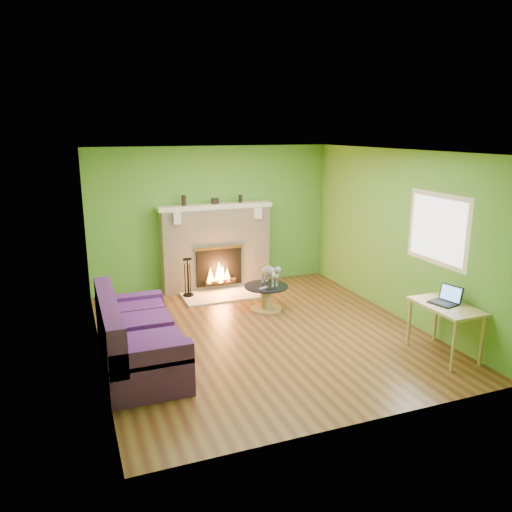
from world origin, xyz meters
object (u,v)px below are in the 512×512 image
(coffee_table, at_px, (266,296))
(cat, at_px, (270,274))
(sofa, at_px, (135,339))
(desk, at_px, (446,311))

(coffee_table, bearing_deg, cat, 32.01)
(sofa, relative_size, desk, 2.17)
(sofa, relative_size, cat, 3.49)
(coffee_table, relative_size, desk, 0.77)
(sofa, xyz_separation_m, cat, (2.36, 1.32, 0.24))
(coffee_table, xyz_separation_m, cat, (0.08, 0.05, 0.35))
(sofa, height_order, cat, sofa)
(sofa, xyz_separation_m, coffee_table, (2.28, 1.27, -0.12))
(desk, bearing_deg, cat, 120.36)
(sofa, distance_m, cat, 2.72)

